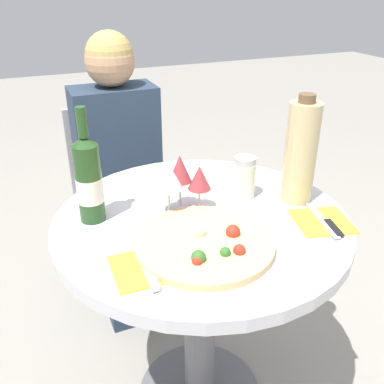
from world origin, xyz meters
TOP-DOWN VIEW (x-y plane):
  - dining_table at (0.00, 0.00)m, footprint 0.84×0.84m
  - chair_behind_diner at (-0.07, 0.78)m, footprint 0.37×0.37m
  - seated_diner at (-0.07, 0.65)m, footprint 0.34×0.41m
  - pizza_large at (-0.05, -0.14)m, footprint 0.36×0.36m
  - wine_bottle at (-0.29, 0.10)m, footprint 0.07×0.07m
  - tall_carafe at (0.31, -0.02)m, footprint 0.09×0.09m
  - sugar_shaker at (0.17, 0.06)m, footprint 0.07×0.07m
  - wine_glass_center at (-0.03, 0.08)m, footprint 0.07×0.07m
  - wine_glass_front_left at (-0.08, 0.05)m, footprint 0.08×0.08m
  - wine_glass_front_right at (0.01, 0.05)m, footprint 0.07×0.07m
  - place_setting_left at (-0.22, -0.17)m, footprint 0.15×0.19m
  - place_setting_right at (0.30, -0.16)m, footprint 0.18×0.19m

SIDE VIEW (x-z plane):
  - chair_behind_diner at x=-0.07m, z-range 0.00..0.85m
  - seated_diner at x=-0.07m, z-range -0.05..1.13m
  - dining_table at x=0.00m, z-range 0.20..0.95m
  - place_setting_left at x=-0.22m, z-range 0.75..0.76m
  - place_setting_right at x=0.30m, z-range 0.75..0.76m
  - pizza_large at x=-0.05m, z-range 0.74..0.78m
  - sugar_shaker at x=0.17m, z-range 0.75..0.88m
  - wine_glass_front_right at x=0.01m, z-range 0.78..0.91m
  - wine_glass_center at x=-0.03m, z-range 0.78..0.95m
  - wine_glass_front_left at x=-0.08m, z-range 0.79..0.95m
  - wine_bottle at x=-0.29m, z-range 0.71..1.03m
  - tall_carafe at x=0.31m, z-range 0.74..1.06m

